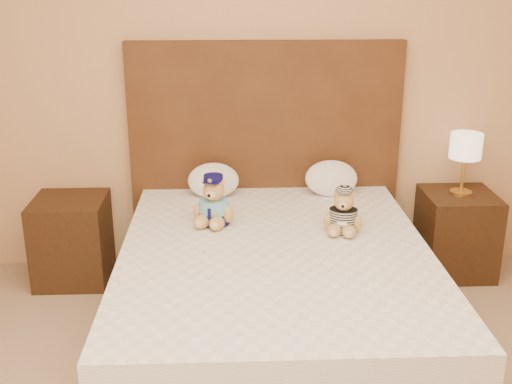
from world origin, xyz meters
TOP-DOWN VIEW (x-y plane):
  - room_walls at (0.00, 0.46)m, footprint 4.04×4.52m
  - bed at (0.00, 1.20)m, footprint 1.60×2.00m
  - headboard at (0.00, 2.21)m, footprint 1.75×0.08m
  - nightstand_left at (-1.25, 2.00)m, footprint 0.45×0.45m
  - nightstand_right at (1.25, 2.00)m, footprint 0.45×0.45m
  - lamp at (1.25, 2.00)m, footprint 0.20×0.20m
  - teddy_police at (-0.32, 1.56)m, footprint 0.31×0.31m
  - teddy_prisoner at (0.38, 1.40)m, footprint 0.27×0.26m
  - pillow_left at (-0.34, 2.03)m, footprint 0.32×0.21m
  - pillow_right at (0.41, 2.03)m, footprint 0.33×0.22m

SIDE VIEW (x-z plane):
  - nightstand_left at x=-1.25m, z-range 0.00..0.55m
  - nightstand_right at x=1.25m, z-range 0.00..0.55m
  - bed at x=0.00m, z-range 0.00..0.55m
  - pillow_left at x=-0.34m, z-range 0.55..0.78m
  - pillow_right at x=0.41m, z-range 0.55..0.79m
  - teddy_prisoner at x=0.38m, z-range 0.55..0.80m
  - teddy_police at x=-0.32m, z-range 0.55..0.84m
  - headboard at x=0.00m, z-range 0.00..1.50m
  - lamp at x=1.25m, z-range 0.65..1.05m
  - room_walls at x=0.00m, z-range 0.45..3.17m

